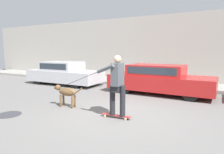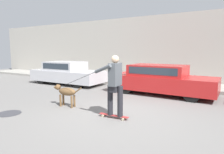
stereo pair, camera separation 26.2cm
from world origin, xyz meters
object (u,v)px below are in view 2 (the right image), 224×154
(parked_car_1, at_px, (161,80))
(skateboarder, at_px, (115,83))
(dog, at_px, (66,92))
(parked_car_0, at_px, (67,73))

(parked_car_1, xyz_separation_m, skateboarder, (-0.17, -3.87, 0.38))
(dog, distance_m, skateboarder, 2.14)
(parked_car_1, xyz_separation_m, dog, (-2.23, -3.65, -0.14))
(parked_car_0, height_order, skateboarder, skateboarder)
(dog, xyz_separation_m, skateboarder, (2.06, -0.22, 0.52))
(parked_car_1, bearing_deg, skateboarder, -90.81)
(dog, bearing_deg, parked_car_1, -126.00)
(parked_car_0, bearing_deg, skateboarder, -36.28)
(parked_car_1, relative_size, skateboarder, 1.62)
(parked_car_1, distance_m, skateboarder, 3.89)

